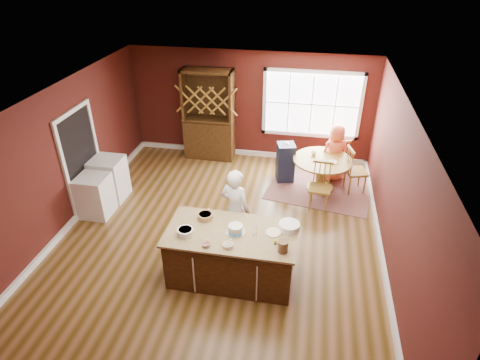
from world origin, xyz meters
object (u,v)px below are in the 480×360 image
(toddler, at_px, (290,147))
(dryer, at_px, (109,179))
(chair_south, at_px, (320,187))
(seated_woman, at_px, (335,153))
(layer_cake, at_px, (235,229))
(hutch, at_px, (209,115))
(baker, at_px, (235,210))
(kitchen_island, at_px, (232,255))
(dining_table, at_px, (322,168))
(chair_east, at_px, (356,169))
(high_chair, at_px, (285,162))
(washer, at_px, (95,196))
(chair_north, at_px, (339,155))

(toddler, height_order, dryer, toddler)
(chair_south, xyz_separation_m, seated_woman, (0.29, 1.26, 0.17))
(layer_cake, bearing_deg, hutch, 109.70)
(hutch, distance_m, dryer, 2.91)
(toddler, xyz_separation_m, dryer, (-3.74, -1.55, -0.34))
(baker, bearing_deg, dryer, -0.68)
(kitchen_island, xyz_separation_m, dining_table, (1.41, 3.08, 0.10))
(kitchen_island, relative_size, toddler, 7.97)
(layer_cake, relative_size, dryer, 0.34)
(kitchen_island, relative_size, baker, 1.30)
(baker, height_order, chair_south, baker)
(chair_east, xyz_separation_m, chair_south, (-0.78, -0.84, -0.02))
(high_chair, xyz_separation_m, washer, (-3.67, -2.09, -0.04))
(high_chair, height_order, hutch, hutch)
(dining_table, xyz_separation_m, dryer, (-4.49, -1.20, -0.07))
(chair_east, distance_m, dryer, 5.39)
(kitchen_island, distance_m, dining_table, 3.39)
(layer_cake, bearing_deg, washer, 158.48)
(high_chair, bearing_deg, chair_east, -21.43)
(baker, relative_size, washer, 1.83)
(high_chair, height_order, dryer, high_chair)
(chair_east, height_order, dryer, chair_east)
(toddler, bearing_deg, layer_cake, -99.92)
(chair_east, relative_size, chair_north, 1.14)
(chair_south, distance_m, chair_north, 1.66)
(dining_table, height_order, chair_south, chair_south)
(chair_north, distance_m, dryer, 5.30)
(kitchen_island, xyz_separation_m, washer, (-3.08, 1.25, -0.00))
(layer_cake, xyz_separation_m, chair_north, (1.75, 3.91, -0.52))
(layer_cake, height_order, toddler, layer_cake)
(dining_table, height_order, hutch, hutch)
(chair_north, xyz_separation_m, washer, (-4.89, -2.67, -0.03))
(dryer, bearing_deg, high_chair, 21.60)
(dining_table, bearing_deg, hutch, 158.78)
(seated_woman, bearing_deg, washer, 2.42)
(toddler, bearing_deg, hutch, 160.19)
(baker, height_order, chair_east, baker)
(kitchen_island, xyz_separation_m, chair_north, (1.82, 3.92, 0.03))
(baker, height_order, layer_cake, baker)
(kitchen_island, relative_size, chair_south, 2.02)
(dining_table, bearing_deg, chair_south, -91.86)
(layer_cake, relative_size, chair_north, 0.34)
(toddler, bearing_deg, high_chair, -129.16)
(seated_woman, distance_m, washer, 5.31)
(baker, xyz_separation_m, chair_east, (2.26, 2.36, -0.26))
(kitchen_island, distance_m, dryer, 3.61)
(kitchen_island, height_order, seated_woman, seated_woman)
(toddler, bearing_deg, kitchen_island, -100.96)
(kitchen_island, height_order, baker, baker)
(layer_cake, relative_size, toddler, 1.22)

